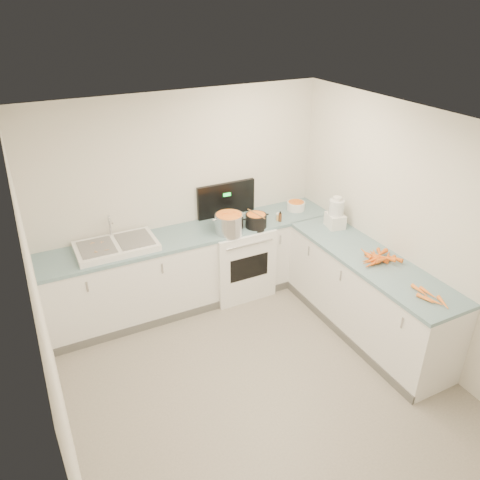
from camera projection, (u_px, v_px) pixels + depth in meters
name	position (u px, v px, depth m)	size (l,w,h in m)	color
floor	(263.00, 389.00, 4.54)	(3.50, 4.00, 0.00)	gray
ceiling	(272.00, 135.00, 3.37)	(3.50, 4.00, 0.00)	silver
wall_back	(183.00, 199.00, 5.53)	(3.50, 2.50, 0.00)	silver
wall_front	(462.00, 472.00, 2.37)	(3.50, 2.50, 0.00)	silver
wall_left	(49.00, 342.00, 3.26)	(4.00, 2.50, 0.00)	silver
wall_right	(420.00, 238.00, 4.65)	(4.00, 2.50, 0.00)	silver
counter_back	(196.00, 267.00, 5.66)	(3.50, 0.62, 0.94)	white
counter_right	(366.00, 295.00, 5.13)	(0.62, 2.20, 0.94)	white
stove	(237.00, 257.00, 5.86)	(0.76, 0.65, 1.36)	white
sink	(116.00, 246.00, 5.06)	(0.86, 0.52, 0.31)	white
steel_pot	(229.00, 224.00, 5.40)	(0.33, 0.33, 0.24)	silver
black_pot	(256.00, 221.00, 5.54)	(0.25, 0.25, 0.18)	black
wooden_spoon	(256.00, 214.00, 5.49)	(0.01, 0.01, 0.33)	#AD7A47
mixing_bowl	(296.00, 206.00, 5.99)	(0.23, 0.23, 0.11)	white
extract_bottle	(280.00, 217.00, 5.68)	(0.04, 0.04, 0.10)	#593319
spice_jar	(278.00, 217.00, 5.71)	(0.05, 0.05, 0.08)	#E5B266
food_processor	(336.00, 214.00, 5.49)	(0.23, 0.26, 0.38)	white
carrot_pile	(379.00, 258.00, 4.84)	(0.46, 0.40, 0.09)	orange
peeled_carrots	(430.00, 297.00, 4.25)	(0.18, 0.43, 0.04)	orange
peelings	(97.00, 246.00, 4.98)	(0.17, 0.26, 0.01)	tan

